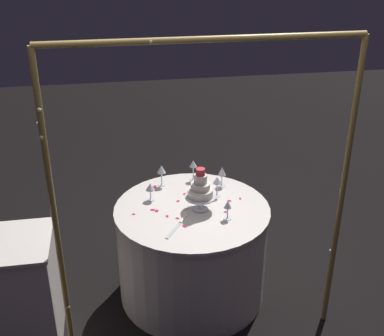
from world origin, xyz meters
TOP-DOWN VIEW (x-y plane):
  - ground_plane at (0.00, 0.00)m, footprint 12.00×12.00m
  - decorative_arch at (-0.00, 0.46)m, footprint 1.83×0.06m
  - main_table at (0.00, 0.00)m, footprint 1.11×1.11m
  - side_table at (1.20, 0.30)m, footprint 0.51×0.51m
  - tiered_cake at (-0.05, 0.03)m, footprint 0.22×0.22m
  - wine_glass_0 at (0.17, -0.38)m, footprint 0.07×0.07m
  - wine_glass_1 at (-0.21, 0.18)m, footprint 0.06×0.06m
  - wine_glass_2 at (-0.28, -0.30)m, footprint 0.06×0.06m
  - wine_glass_3 at (0.28, -0.17)m, footprint 0.07×0.07m
  - wine_glass_4 at (-0.09, -0.44)m, footprint 0.06×0.06m
  - wine_glass_5 at (-0.21, -0.15)m, footprint 0.06×0.06m
  - cake_knife at (0.13, 0.22)m, footprint 0.18×0.26m
  - rose_petal_0 at (-0.12, -0.14)m, footprint 0.04×0.04m
  - rose_petal_1 at (0.42, 0.02)m, footprint 0.03×0.03m
  - rose_petal_2 at (0.09, 0.23)m, footprint 0.04×0.04m
  - rose_petal_3 at (-0.18, -0.27)m, footprint 0.04×0.03m
  - rose_petal_4 at (0.28, -0.02)m, footprint 0.04×0.04m
  - rose_petal_5 at (0.25, 0.00)m, footprint 0.03×0.04m
  - rose_petal_6 at (0.23, -0.37)m, footprint 0.05×0.05m
  - rose_petal_7 at (-0.22, 0.10)m, footprint 0.04×0.03m
  - rose_petal_8 at (-0.28, -0.05)m, footprint 0.04×0.03m
  - rose_petal_9 at (0.08, -0.11)m, footprint 0.04×0.04m
  - rose_petal_10 at (0.02, -0.21)m, footprint 0.04×0.04m
  - rose_petal_11 at (0.12, 0.12)m, footprint 0.04×0.03m
  - rose_petal_12 at (-0.12, -0.09)m, footprint 0.04×0.03m
  - rose_petal_13 at (-0.37, -0.07)m, footprint 0.02×0.03m
  - rose_petal_14 at (0.19, 0.08)m, footprint 0.02×0.03m

SIDE VIEW (x-z plane):
  - ground_plane at x=0.00m, z-range 0.00..0.00m
  - main_table at x=0.00m, z-range 0.00..0.74m
  - side_table at x=1.20m, z-range 0.00..0.80m
  - rose_petal_0 at x=-0.12m, z-range 0.74..0.75m
  - rose_petal_1 at x=0.42m, z-range 0.74..0.75m
  - rose_petal_2 at x=0.09m, z-range 0.74..0.75m
  - rose_petal_3 at x=-0.18m, z-range 0.74..0.75m
  - rose_petal_4 at x=0.28m, z-range 0.74..0.75m
  - rose_petal_5 at x=0.25m, z-range 0.74..0.75m
  - rose_petal_6 at x=0.23m, z-range 0.74..0.75m
  - rose_petal_7 at x=-0.22m, z-range 0.74..0.75m
  - rose_petal_8 at x=-0.28m, z-range 0.74..0.75m
  - rose_petal_9 at x=0.08m, z-range 0.74..0.75m
  - rose_petal_10 at x=0.02m, z-range 0.74..0.75m
  - rose_petal_11 at x=0.12m, z-range 0.74..0.75m
  - rose_petal_12 at x=-0.12m, z-range 0.74..0.75m
  - rose_petal_13 at x=-0.37m, z-range 0.74..0.75m
  - rose_petal_14 at x=0.19m, z-range 0.74..0.75m
  - cake_knife at x=0.13m, z-range 0.74..0.75m
  - wine_glass_3 at x=0.28m, z-range 0.78..0.91m
  - wine_glass_1 at x=-0.21m, z-range 0.78..0.91m
  - wine_glass_2 at x=-0.28m, z-range 0.78..0.94m
  - wine_glass_5 at x=-0.21m, z-range 0.79..0.94m
  - wine_glass_4 at x=-0.09m, z-range 0.79..0.96m
  - wine_glass_0 at x=0.17m, z-range 0.79..0.96m
  - tiered_cake at x=-0.05m, z-range 0.74..1.06m
  - decorative_arch at x=0.00m, z-range 0.30..2.34m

